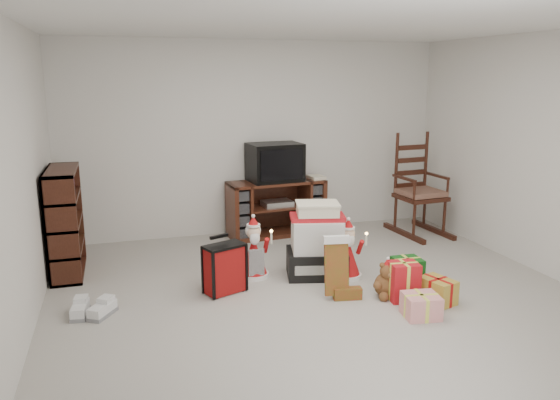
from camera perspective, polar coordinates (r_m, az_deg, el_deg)
The scene contains 13 objects.
room at distance 4.81m, azimuth 4.85°, elevation 3.17°, with size 5.01×5.01×2.51m.
tv_stand at distance 7.13m, azimuth -0.38°, elevation -0.83°, with size 1.30×0.56×0.72m.
bookshelf at distance 6.16m, azimuth -21.52°, elevation -2.28°, with size 0.31×0.92×1.12m.
rocking_chair at distance 7.44m, azimuth 14.19°, elevation 0.20°, with size 0.63×0.95×1.38m.
gift_pile at distance 5.70m, azimuth 3.88°, elevation -4.69°, with size 0.70×0.58×0.77m.
red_suitcase at distance 5.30m, azimuth -5.80°, elevation -7.14°, with size 0.42×0.32×0.57m.
stocking at distance 5.16m, azimuth 5.92°, elevation -7.00°, with size 0.29×0.12×0.61m, color #0D7A11, non-canonical shape.
teddy_bear at distance 5.32m, azimuth 11.05°, elevation -8.35°, with size 0.23×0.20×0.34m.
santa_figurine at distance 5.71m, azimuth 7.08°, elevation -5.73°, with size 0.31×0.29×0.63m.
mrs_claus_figurine at distance 5.69m, azimuth -2.77°, elevation -5.62°, with size 0.32×0.30×0.66m.
sneaker_pair at distance 5.14m, azimuth -19.12°, elevation -10.80°, with size 0.42×0.33×0.11m.
gift_cluster at distance 5.29m, azimuth 14.03°, elevation -8.76°, with size 0.60×0.93×0.28m.
crt_television at distance 7.02m, azimuth -0.54°, elevation 3.96°, with size 0.71×0.54×0.49m.
Camera 1 is at (-1.75, -4.40, 2.06)m, focal length 35.00 mm.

